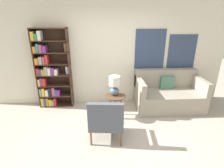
{
  "coord_description": "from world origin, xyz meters",
  "views": [
    {
      "loc": [
        -0.13,
        -2.53,
        2.26
      ],
      "look_at": [
        0.09,
        1.0,
        0.9
      ],
      "focal_mm": 28.0,
      "sensor_mm": 36.0,
      "label": 1
    }
  ],
  "objects_px": {
    "bookshelf": "(50,72)",
    "armchair": "(106,119)",
    "couch": "(168,95)",
    "side_table": "(115,98)",
    "table_lamp": "(115,85)"
  },
  "relations": [
    {
      "from": "armchair",
      "to": "couch",
      "type": "distance_m",
      "value": 2.1
    },
    {
      "from": "side_table",
      "to": "table_lamp",
      "type": "height_order",
      "value": "table_lamp"
    },
    {
      "from": "couch",
      "to": "side_table",
      "type": "bearing_deg",
      "value": -163.3
    },
    {
      "from": "armchair",
      "to": "couch",
      "type": "bearing_deg",
      "value": 37.53
    },
    {
      "from": "armchair",
      "to": "table_lamp",
      "type": "relative_size",
      "value": 1.91
    },
    {
      "from": "side_table",
      "to": "table_lamp",
      "type": "bearing_deg",
      "value": 113.69
    },
    {
      "from": "couch",
      "to": "table_lamp",
      "type": "distance_m",
      "value": 1.56
    },
    {
      "from": "bookshelf",
      "to": "side_table",
      "type": "bearing_deg",
      "value": -23.95
    },
    {
      "from": "bookshelf",
      "to": "table_lamp",
      "type": "xyz_separation_m",
      "value": [
        1.62,
        -0.69,
        -0.12
      ]
    },
    {
      "from": "bookshelf",
      "to": "side_table",
      "type": "relative_size",
      "value": 3.61
    },
    {
      "from": "armchair",
      "to": "side_table",
      "type": "distance_m",
      "value": 0.88
    },
    {
      "from": "couch",
      "to": "table_lamp",
      "type": "bearing_deg",
      "value": -164.9
    },
    {
      "from": "armchair",
      "to": "side_table",
      "type": "relative_size",
      "value": 1.55
    },
    {
      "from": "bookshelf",
      "to": "armchair",
      "type": "xyz_separation_m",
      "value": [
        1.4,
        -1.57,
        -0.46
      ]
    },
    {
      "from": "couch",
      "to": "side_table",
      "type": "relative_size",
      "value": 2.95
    }
  ]
}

